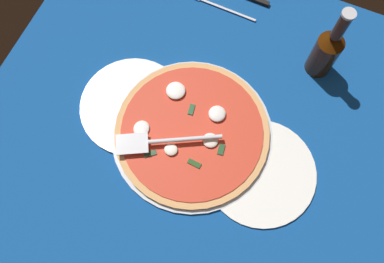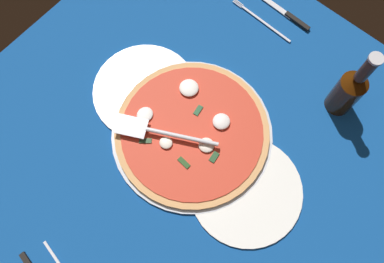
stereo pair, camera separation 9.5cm
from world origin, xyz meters
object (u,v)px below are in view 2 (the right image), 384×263
object	(u,v)px
dinner_plate_left	(145,91)
pizza_server	(162,133)
dinner_plate_right	(245,192)
pizza	(192,131)
place_setting_far	(274,17)
beer_bottle	(349,90)

from	to	relation	value
dinner_plate_left	pizza_server	distance (cm)	13.71
pizza_server	dinner_plate_right	bearing A→B (deg)	158.14
dinner_plate_right	pizza_server	bearing A→B (deg)	-173.93
dinner_plate_right	pizza_server	size ratio (longest dim) A/B	1.12
pizza	dinner_plate_left	bearing A→B (deg)	177.13
dinner_plate_left	place_setting_far	distance (cm)	40.14
pizza_server	place_setting_far	size ratio (longest dim) A/B	1.10
dinner_plate_right	pizza_server	distance (cm)	23.50
dinner_plate_right	place_setting_far	size ratio (longest dim) A/B	1.23
place_setting_far	beer_bottle	world-z (taller)	beer_bottle
pizza	pizza_server	xyz separation A→B (cm)	(-4.53, -5.40, 2.30)
dinner_plate_right	place_setting_far	xyz separation A→B (cm)	(-23.40, 42.25, -0.15)
pizza_server	pizza	bearing A→B (deg)	-157.92
dinner_plate_left	beer_bottle	bearing A→B (deg)	36.42
beer_bottle	dinner_plate_left	bearing A→B (deg)	-143.58
dinner_plate_left	beer_bottle	distance (cm)	48.49
dinner_plate_left	pizza	bearing A→B (deg)	-2.87
pizza	beer_bottle	bearing A→B (deg)	52.66
dinner_plate_left	pizza	xyz separation A→B (cm)	(16.21, -0.81, 1.28)
pizza	beer_bottle	xyz separation A→B (cm)	(22.29, 29.22, 6.60)
dinner_plate_right	beer_bottle	world-z (taller)	beer_bottle
beer_bottle	dinner_plate_right	bearing A→B (deg)	-96.61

